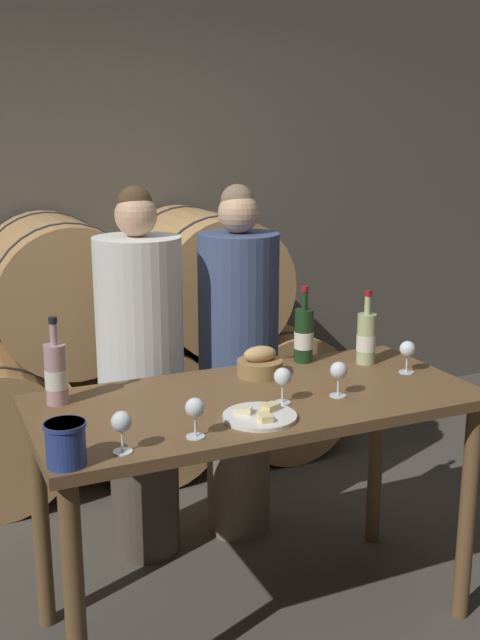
# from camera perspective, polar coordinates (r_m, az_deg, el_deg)

# --- Properties ---
(ground_plane) EXTENTS (10.00, 10.00, 0.00)m
(ground_plane) POSITION_cam_1_polar(r_m,az_deg,el_deg) (3.15, 1.17, -21.77)
(ground_plane) COLOR #4C473F
(stone_wall_back) EXTENTS (10.00, 0.12, 3.20)m
(stone_wall_back) POSITION_cam_1_polar(r_m,az_deg,el_deg) (4.56, -10.31, 10.82)
(stone_wall_back) COLOR #60594F
(stone_wall_back) RESTS_ON ground_plane
(barrel_stack) EXTENTS (2.36, 0.85, 1.43)m
(barrel_stack) POSITION_cam_1_polar(r_m,az_deg,el_deg) (4.20, -7.93, -2.64)
(barrel_stack) COLOR tan
(barrel_stack) RESTS_ON ground_plane
(tasting_table) EXTENTS (1.61, 0.73, 0.92)m
(tasting_table) POSITION_cam_1_polar(r_m,az_deg,el_deg) (2.76, 1.25, -8.31)
(tasting_table) COLOR brown
(tasting_table) RESTS_ON ground_plane
(person_left) EXTENTS (0.37, 0.37, 1.64)m
(person_left) POSITION_cam_1_polar(r_m,az_deg,el_deg) (3.26, -7.53, -4.32)
(person_left) COLOR #4C4238
(person_left) RESTS_ON ground_plane
(person_right) EXTENTS (0.36, 0.36, 1.63)m
(person_right) POSITION_cam_1_polar(r_m,az_deg,el_deg) (3.41, -0.12, -3.39)
(person_right) COLOR #756651
(person_right) RESTS_ON ground_plane
(wine_bottle_red) EXTENTS (0.08, 0.08, 0.32)m
(wine_bottle_red) POSITION_cam_1_polar(r_m,az_deg,el_deg) (3.09, 4.88, -1.16)
(wine_bottle_red) COLOR #193819
(wine_bottle_red) RESTS_ON tasting_table
(wine_bottle_white) EXTENTS (0.08, 0.08, 0.31)m
(wine_bottle_white) POSITION_cam_1_polar(r_m,az_deg,el_deg) (3.10, 9.60, -1.38)
(wine_bottle_white) COLOR #ADBC7F
(wine_bottle_white) RESTS_ON tasting_table
(wine_bottle_rose) EXTENTS (0.08, 0.08, 0.31)m
(wine_bottle_rose) POSITION_cam_1_polar(r_m,az_deg,el_deg) (2.69, -13.84, -3.99)
(wine_bottle_rose) COLOR #BC8E93
(wine_bottle_rose) RESTS_ON tasting_table
(blue_crock) EXTENTS (0.12, 0.12, 0.13)m
(blue_crock) POSITION_cam_1_polar(r_m,az_deg,el_deg) (2.21, -13.14, -9.04)
(blue_crock) COLOR navy
(blue_crock) RESTS_ON tasting_table
(bread_basket) EXTENTS (0.18, 0.18, 0.12)m
(bread_basket) POSITION_cam_1_polar(r_m,az_deg,el_deg) (2.92, 1.52, -3.39)
(bread_basket) COLOR olive
(bread_basket) RESTS_ON tasting_table
(cheese_plate) EXTENTS (0.25, 0.25, 0.04)m
(cheese_plate) POSITION_cam_1_polar(r_m,az_deg,el_deg) (2.51, 1.51, -7.31)
(cheese_plate) COLOR white
(cheese_plate) RESTS_ON tasting_table
(wine_glass_far_left) EXTENTS (0.06, 0.06, 0.13)m
(wine_glass_far_left) POSITION_cam_1_polar(r_m,az_deg,el_deg) (2.25, -9.01, -7.79)
(wine_glass_far_left) COLOR white
(wine_glass_far_left) RESTS_ON tasting_table
(wine_glass_left) EXTENTS (0.06, 0.06, 0.13)m
(wine_glass_left) POSITION_cam_1_polar(r_m,az_deg,el_deg) (2.33, -3.45, -6.82)
(wine_glass_left) COLOR white
(wine_glass_left) RESTS_ON tasting_table
(wine_glass_center) EXTENTS (0.06, 0.06, 0.13)m
(wine_glass_center) POSITION_cam_1_polar(r_m,az_deg,el_deg) (2.62, 3.27, -4.44)
(wine_glass_center) COLOR white
(wine_glass_center) RESTS_ON tasting_table
(wine_glass_right) EXTENTS (0.06, 0.06, 0.13)m
(wine_glass_right) POSITION_cam_1_polar(r_m,az_deg,el_deg) (2.71, 7.53, -3.94)
(wine_glass_right) COLOR white
(wine_glass_right) RESTS_ON tasting_table
(wine_glass_far_right) EXTENTS (0.06, 0.06, 0.13)m
(wine_glass_far_right) POSITION_cam_1_polar(r_m,az_deg,el_deg) (3.02, 12.64, -2.26)
(wine_glass_far_right) COLOR white
(wine_glass_far_right) RESTS_ON tasting_table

